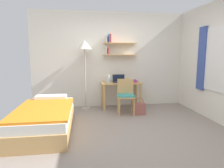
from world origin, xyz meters
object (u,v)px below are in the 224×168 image
(desk, at_px, (121,87))
(handbag, at_px, (140,109))
(desk_chair, at_px, (126,94))
(water_bottle, at_px, (108,79))
(standing_lamp, at_px, (85,49))
(bed, at_px, (46,118))
(book_stack, at_px, (133,81))
(laptop, at_px, (119,80))

(desk, xyz_separation_m, handbag, (0.34, -0.65, -0.43))
(desk_chair, bearing_deg, water_bottle, 129.80)
(desk_chair, relative_size, standing_lamp, 0.47)
(handbag, bearing_deg, bed, -160.49)
(water_bottle, bearing_deg, book_stack, 3.96)
(desk, relative_size, water_bottle, 5.14)
(standing_lamp, relative_size, handbag, 4.26)
(bed, xyz_separation_m, water_bottle, (1.37, 1.32, 0.57))
(water_bottle, bearing_deg, standing_lamp, 169.95)
(desk, relative_size, book_stack, 4.30)
(book_stack, distance_m, handbag, 0.87)
(book_stack, bearing_deg, laptop, 176.94)
(laptop, bearing_deg, book_stack, -3.06)
(water_bottle, relative_size, handbag, 0.48)
(water_bottle, height_order, book_stack, water_bottle)
(standing_lamp, height_order, book_stack, standing_lamp)
(standing_lamp, bearing_deg, water_bottle, -10.05)
(desk_chair, xyz_separation_m, water_bottle, (-0.37, 0.45, 0.33))
(desk, distance_m, standing_lamp, 1.38)
(bed, xyz_separation_m, handbag, (2.06, 0.73, -0.09))
(standing_lamp, distance_m, handbag, 2.05)
(laptop, relative_size, handbag, 0.80)
(bed, distance_m, desk, 2.24)
(desk_chair, relative_size, book_stack, 3.47)
(desk, relative_size, standing_lamp, 0.58)
(standing_lamp, bearing_deg, bed, -118.42)
(bed, relative_size, desk, 1.77)
(desk_chair, bearing_deg, handbag, -24.67)
(desk, height_order, laptop, laptop)
(book_stack, bearing_deg, handbag, -90.19)
(bed, distance_m, standing_lamp, 2.11)
(bed, height_order, water_bottle, water_bottle)
(desk, height_order, book_stack, book_stack)
(standing_lamp, xyz_separation_m, handbag, (1.29, -0.70, -1.43))
(desk, bearing_deg, laptop, 168.98)
(standing_lamp, distance_m, laptop, 1.21)
(handbag, bearing_deg, desk_chair, 155.33)
(water_bottle, distance_m, book_stack, 0.69)
(water_bottle, bearing_deg, handbag, -40.77)
(bed, xyz_separation_m, desk_chair, (1.75, 0.87, 0.24))
(bed, bearing_deg, laptop, 39.85)
(bed, height_order, laptop, laptop)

